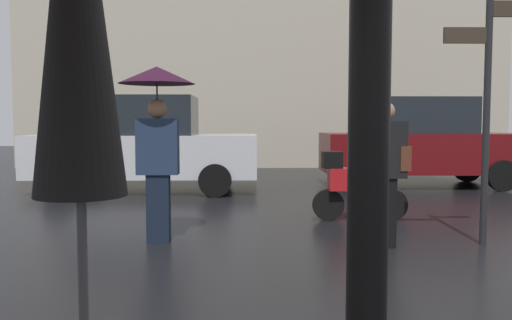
{
  "coord_description": "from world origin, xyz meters",
  "views": [
    {
      "loc": [
        -0.51,
        -2.2,
        1.43
      ],
      "look_at": [
        -0.38,
        5.01,
        0.92
      ],
      "focal_mm": 37.43,
      "sensor_mm": 36.0,
      "label": 1
    }
  ],
  "objects_px": {
    "pedestrian_with_umbrella": "(157,112)",
    "parked_car_left": "(142,144)",
    "parked_car_right": "(419,142)",
    "street_signpost": "(488,90)",
    "pedestrian_with_bag": "(386,165)",
    "parked_scooter": "(357,183)",
    "folded_patio_umbrella_near": "(77,26)"
  },
  "relations": [
    {
      "from": "parked_car_right",
      "to": "pedestrian_with_bag",
      "type": "bearing_deg",
      "value": 67.2
    },
    {
      "from": "parked_scooter",
      "to": "parked_car_right",
      "type": "xyz_separation_m",
      "value": [
        2.23,
        4.14,
        0.44
      ]
    },
    {
      "from": "folded_patio_umbrella_near",
      "to": "pedestrian_with_bag",
      "type": "height_order",
      "value": "folded_patio_umbrella_near"
    },
    {
      "from": "parked_car_right",
      "to": "street_signpost",
      "type": "bearing_deg",
      "value": 77.93
    },
    {
      "from": "pedestrian_with_umbrella",
      "to": "street_signpost",
      "type": "xyz_separation_m",
      "value": [
        3.83,
        -0.18,
        0.25
      ]
    },
    {
      "from": "parked_car_right",
      "to": "street_signpost",
      "type": "relative_size",
      "value": 1.46
    },
    {
      "from": "parked_car_left",
      "to": "parked_car_right",
      "type": "xyz_separation_m",
      "value": [
        6.0,
        0.78,
        0.0
      ]
    },
    {
      "from": "parked_scooter",
      "to": "parked_car_left",
      "type": "distance_m",
      "value": 5.07
    },
    {
      "from": "folded_patio_umbrella_near",
      "to": "street_signpost",
      "type": "xyz_separation_m",
      "value": [
        3.37,
        4.21,
        0.03
      ]
    },
    {
      "from": "street_signpost",
      "to": "pedestrian_with_bag",
      "type": "bearing_deg",
      "value": -175.32
    },
    {
      "from": "street_signpost",
      "to": "parked_car_right",
      "type": "bearing_deg",
      "value": 79.48
    },
    {
      "from": "pedestrian_with_umbrella",
      "to": "street_signpost",
      "type": "distance_m",
      "value": 3.84
    },
    {
      "from": "parked_car_left",
      "to": "parked_car_right",
      "type": "bearing_deg",
      "value": -164.62
    },
    {
      "from": "pedestrian_with_bag",
      "to": "pedestrian_with_umbrella",
      "type": "bearing_deg",
      "value": -84.51
    },
    {
      "from": "folded_patio_umbrella_near",
      "to": "parked_car_right",
      "type": "xyz_separation_m",
      "value": [
        4.43,
        9.89,
        -0.78
      ]
    },
    {
      "from": "parked_car_left",
      "to": "parked_scooter",
      "type": "bearing_deg",
      "value": 146.28
    },
    {
      "from": "parked_car_left",
      "to": "parked_car_right",
      "type": "relative_size",
      "value": 1.05
    },
    {
      "from": "folded_patio_umbrella_near",
      "to": "parked_car_right",
      "type": "relative_size",
      "value": 0.61
    },
    {
      "from": "pedestrian_with_umbrella",
      "to": "parked_car_left",
      "type": "bearing_deg",
      "value": -120.46
    },
    {
      "from": "parked_car_left",
      "to": "parked_car_right",
      "type": "height_order",
      "value": "parked_car_right"
    },
    {
      "from": "parked_scooter",
      "to": "pedestrian_with_umbrella",
      "type": "bearing_deg",
      "value": -134.29
    },
    {
      "from": "parked_car_left",
      "to": "street_signpost",
      "type": "relative_size",
      "value": 1.54
    },
    {
      "from": "pedestrian_with_umbrella",
      "to": "parked_car_right",
      "type": "bearing_deg",
      "value": -175.34
    },
    {
      "from": "folded_patio_umbrella_near",
      "to": "pedestrian_with_umbrella",
      "type": "distance_m",
      "value": 4.42
    },
    {
      "from": "pedestrian_with_umbrella",
      "to": "folded_patio_umbrella_near",
      "type": "bearing_deg",
      "value": 52.16
    },
    {
      "from": "pedestrian_with_bag",
      "to": "parked_car_left",
      "type": "bearing_deg",
      "value": -131.66
    },
    {
      "from": "pedestrian_with_umbrella",
      "to": "parked_car_right",
      "type": "relative_size",
      "value": 0.48
    },
    {
      "from": "pedestrian_with_bag",
      "to": "parked_car_right",
      "type": "distance_m",
      "value": 6.2
    },
    {
      "from": "folded_patio_umbrella_near",
      "to": "parked_car_right",
      "type": "distance_m",
      "value": 10.86
    },
    {
      "from": "pedestrian_with_bag",
      "to": "street_signpost",
      "type": "distance_m",
      "value": 1.47
    },
    {
      "from": "parked_scooter",
      "to": "parked_car_left",
      "type": "height_order",
      "value": "parked_car_left"
    },
    {
      "from": "folded_patio_umbrella_near",
      "to": "pedestrian_with_umbrella",
      "type": "height_order",
      "value": "folded_patio_umbrella_near"
    }
  ]
}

